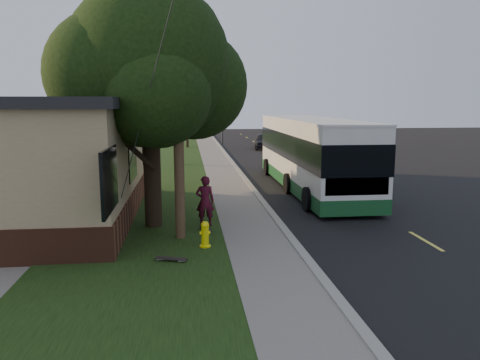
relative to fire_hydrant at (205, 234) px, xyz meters
name	(u,v)px	position (x,y,z in m)	size (l,w,h in m)	color
ground	(295,246)	(2.60, 0.00, -0.43)	(120.00, 120.00, 0.00)	black
road	(327,184)	(6.60, 10.00, -0.43)	(8.00, 80.00, 0.01)	black
curb	(249,184)	(2.60, 10.00, -0.37)	(0.25, 80.00, 0.12)	gray
sidewalk	(229,185)	(1.60, 10.00, -0.39)	(2.00, 80.00, 0.08)	slate
grass_verge	(158,187)	(-1.90, 10.00, -0.40)	(5.00, 80.00, 0.07)	black
fire_hydrant	(205,234)	(0.00, 0.00, 0.00)	(0.32, 0.32, 0.74)	#FFED0D
utility_pole	(177,84)	(-0.71, 0.99, 4.20)	(2.86, 3.21, 9.07)	#473321
leafy_tree	(150,69)	(-1.57, 2.65, 4.73)	(6.30, 6.00, 7.80)	black
bare_tree_near	(180,133)	(-0.90, 18.00, 1.72)	(1.38, 1.21, 4.31)	black
bare_tree_far	(187,126)	(-0.40, 30.00, 1.57)	(1.38, 1.21, 4.03)	black
traffic_signal	(222,112)	(3.10, 34.00, 2.73)	(0.18, 0.22, 5.50)	#2D2D30
transit_bus	(311,152)	(5.37, 8.71, 1.36)	(2.87, 12.43, 3.36)	silver
skateboarder	(205,201)	(0.10, 2.28, 0.48)	(0.61, 0.40, 1.68)	#470E20
skateboard_main	(206,229)	(0.10, 1.65, -0.31)	(0.41, 0.80, 0.07)	black
skateboard_spare	(171,259)	(-0.92, -1.12, -0.30)	(0.87, 0.46, 0.08)	black
dumpster	(58,178)	(-6.45, 9.51, 0.18)	(1.43, 1.21, 1.14)	#12301F
distant_car	(264,141)	(6.43, 28.48, 0.28)	(1.69, 4.21, 1.43)	black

